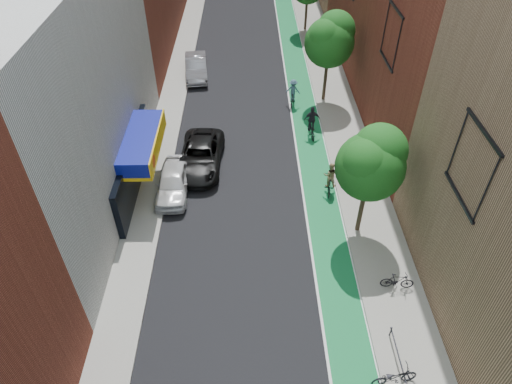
{
  "coord_description": "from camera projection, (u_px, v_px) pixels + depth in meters",
  "views": [
    {
      "loc": [
        -0.16,
        -7.08,
        17.69
      ],
      "look_at": [
        0.2,
        11.58,
        1.5
      ],
      "focal_mm": 32.0,
      "sensor_mm": 36.0,
      "label": 1
    }
  ],
  "objects": [
    {
      "name": "bike_lane",
      "position": [
        300.0,
        88.0,
        36.63
      ],
      "size": [
        2.0,
        68.0,
        0.01
      ],
      "primitive_type": "cube",
      "color": "#157641",
      "rests_on": "ground"
    },
    {
      "name": "sidewalk_left",
      "position": [
        175.0,
        88.0,
        36.44
      ],
      "size": [
        2.0,
        68.0,
        0.15
      ],
      "primitive_type": "cube",
      "color": "gray",
      "rests_on": "ground"
    },
    {
      "name": "sidewalk_right",
      "position": [
        331.0,
        87.0,
        36.62
      ],
      "size": [
        3.0,
        68.0,
        0.15
      ],
      "primitive_type": "cube",
      "color": "gray",
      "rests_on": "ground"
    },
    {
      "name": "building_left_white",
      "position": [
        38.0,
        98.0,
        23.42
      ],
      "size": [
        8.0,
        20.0,
        12.0
      ],
      "primitive_type": "cube",
      "color": "silver",
      "rests_on": "ground"
    },
    {
      "name": "tree_near",
      "position": [
        372.0,
        162.0,
        21.54
      ],
      "size": [
        3.4,
        3.36,
        6.42
      ],
      "color": "#332619",
      "rests_on": "ground"
    },
    {
      "name": "tree_mid",
      "position": [
        330.0,
        39.0,
        31.96
      ],
      "size": [
        3.55,
        3.53,
        6.74
      ],
      "color": "#332619",
      "rests_on": "ground"
    },
    {
      "name": "parked_car_white",
      "position": [
        173.0,
        182.0,
        26.53
      ],
      "size": [
        1.88,
        4.54,
        1.54
      ],
      "primitive_type": "imported",
      "rotation": [
        0.0,
        0.0,
        -0.01
      ],
      "color": "silver",
      "rests_on": "ground"
    },
    {
      "name": "parked_car_black",
      "position": [
        200.0,
        156.0,
        28.4
      ],
      "size": [
        2.92,
        5.76,
        1.56
      ],
      "primitive_type": "imported",
      "rotation": [
        0.0,
        0.0,
        -0.06
      ],
      "color": "black",
      "rests_on": "ground"
    },
    {
      "name": "parked_car_silver",
      "position": [
        196.0,
        67.0,
        37.71
      ],
      "size": [
        2.2,
        5.05,
        1.61
      ],
      "primitive_type": "imported",
      "rotation": [
        0.0,
        0.0,
        0.1
      ],
      "color": "#9A9CA3",
      "rests_on": "ground"
    },
    {
      "name": "cyclist_lane_near",
      "position": [
        330.0,
        180.0,
        26.55
      ],
      "size": [
        0.85,
        1.9,
        1.97
      ],
      "rotation": [
        0.0,
        0.0,
        3.04
      ],
      "color": "black",
      "rests_on": "ground"
    },
    {
      "name": "cyclist_lane_mid",
      "position": [
        312.0,
        125.0,
        31.01
      ],
      "size": [
        1.1,
        1.96,
        2.17
      ],
      "rotation": [
        0.0,
        0.0,
        3.23
      ],
      "color": "black",
      "rests_on": "ground"
    },
    {
      "name": "cyclist_lane_far",
      "position": [
        293.0,
        94.0,
        34.14
      ],
      "size": [
        1.19,
        1.73,
        2.0
      ],
      "rotation": [
        0.0,
        0.0,
        2.89
      ],
      "color": "black",
      "rests_on": "ground"
    },
    {
      "name": "parked_bike_mid",
      "position": [
        397.0,
        281.0,
        21.26
      ],
      "size": [
        1.6,
        0.57,
        0.94
      ],
      "primitive_type": "imported",
      "rotation": [
        0.0,
        0.0,
        1.49
      ],
      "color": "black",
      "rests_on": "sidewalk_right"
    },
    {
      "name": "parked_bike_far",
      "position": [
        395.0,
        377.0,
        17.72
      ],
      "size": [
        1.96,
        0.96,
        0.99
      ],
      "primitive_type": "imported",
      "rotation": [
        0.0,
        0.0,
        1.74
      ],
      "color": "black",
      "rests_on": "sidewalk_right"
    }
  ]
}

